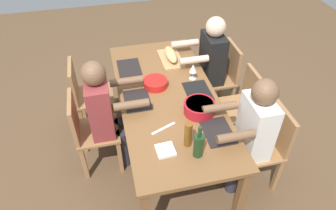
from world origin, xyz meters
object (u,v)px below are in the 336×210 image
object	(u,v)px
chair_far_center	(241,105)
serving_bowl_pasta	(156,83)
diner_far_right	(251,130)
beer_bottle	(188,135)
wine_glass	(193,69)
diner_far_left	(209,61)
chair_far_right	(266,143)
napkin_stack	(165,150)
chair_near_left	(86,94)
diner_near_center	(105,109)
serving_bowl_salad	(199,107)
chair_far_left	(222,75)
wine_bottle	(198,145)
cutting_board	(171,59)
chair_near_center	(88,129)
dining_table	(168,103)
bread_loaf	(171,55)

from	to	relation	value
chair_far_center	serving_bowl_pasta	distance (m)	0.92
diner_far_right	beer_bottle	distance (m)	0.60
wine_glass	diner_far_right	bearing A→B (deg)	20.84
wine_glass	diner_far_left	bearing A→B (deg)	139.46
diner_far_left	chair_far_center	size ratio (longest dim) A/B	1.41
chair_far_right	napkin_stack	size ratio (longest dim) A/B	6.07
napkin_stack	chair_near_left	bearing A→B (deg)	-153.35
diner_near_center	serving_bowl_salad	distance (m)	0.85
chair_far_left	wine_bottle	bearing A→B (deg)	-29.16
diner_far_left	wine_bottle	size ratio (longest dim) A/B	4.14
diner_far_right	cutting_board	size ratio (longest dim) A/B	3.00
chair_near_center	wine_glass	distance (m)	1.15
diner_near_center	chair_near_left	distance (m)	0.61
dining_table	chair_near_center	bearing A→B (deg)	-90.00
diner_far_left	chair_near_left	size ratio (longest dim) A/B	1.41
cutting_board	beer_bottle	bearing A→B (deg)	-7.49
bread_loaf	chair_far_center	bearing A→B (deg)	45.29
beer_bottle	napkin_stack	bearing A→B (deg)	-80.92
chair_far_center	wine_bottle	xyz separation A→B (m)	(0.73, -0.71, 0.37)
chair_near_center	serving_bowl_pasta	xyz separation A→B (m)	(-0.17, 0.69, 0.30)
chair_far_right	serving_bowl_salad	xyz separation A→B (m)	(-0.27, -0.56, 0.32)
chair_far_right	wine_bottle	size ratio (longest dim) A/B	2.93
napkin_stack	serving_bowl_salad	bearing A→B (deg)	133.79
dining_table	serving_bowl_pasta	world-z (taller)	serving_bowl_pasta
serving_bowl_salad	diner_near_center	bearing A→B (deg)	-109.27
chair_far_right	cutting_board	world-z (taller)	chair_far_right
serving_bowl_pasta	chair_far_left	bearing A→B (deg)	113.49
serving_bowl_pasta	cutting_board	xyz separation A→B (m)	(-0.42, 0.25, -0.03)
diner_near_center	napkin_stack	world-z (taller)	diner_near_center
cutting_board	wine_bottle	world-z (taller)	wine_bottle
diner_near_center	diner_far_left	world-z (taller)	same
chair_near_left	serving_bowl_salad	size ratio (longest dim) A/B	3.17
chair_far_left	chair_far_center	xyz separation A→B (m)	(0.54, 0.00, 0.00)
chair_near_left	napkin_stack	size ratio (longest dim) A/B	6.07
diner_far_left	beer_bottle	bearing A→B (deg)	-26.33
chair_far_right	diner_near_center	bearing A→B (deg)	-111.88
chair_near_left	wine_glass	bearing A→B (deg)	72.58
dining_table	beer_bottle	xyz separation A→B (m)	(0.62, 0.01, 0.19)
cutting_board	napkin_stack	distance (m)	1.28
chair_far_left	dining_table	bearing A→B (deg)	-54.73
diner_far_right	chair_far_center	distance (m)	0.61
chair_far_left	wine_bottle	size ratio (longest dim) A/B	2.93
chair_near_center	diner_far_left	distance (m)	1.48
chair_far_right	serving_bowl_salad	bearing A→B (deg)	-115.44
serving_bowl_salad	beer_bottle	size ratio (longest dim) A/B	1.22
beer_bottle	chair_far_left	bearing A→B (deg)	146.85
diner_near_center	bread_loaf	xyz separation A→B (m)	(-0.59, 0.76, 0.11)
diner_far_right	napkin_stack	size ratio (longest dim) A/B	8.57
diner_near_center	wine_glass	size ratio (longest dim) A/B	7.23
dining_table	cutting_board	distance (m)	0.62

